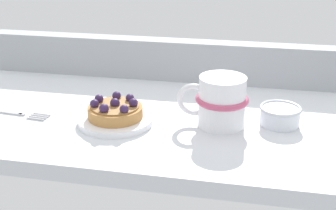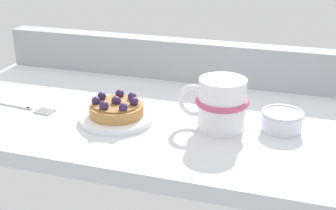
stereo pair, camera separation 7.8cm
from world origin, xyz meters
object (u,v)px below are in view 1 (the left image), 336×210
at_px(dessert_plate, 116,120).
at_px(dessert_fork, 9,112).
at_px(sugar_bowl, 280,115).
at_px(raspberry_tart, 115,110).
at_px(coffee_mug, 221,101).

distance_m(dessert_plate, dessert_fork, 0.21).
relative_size(dessert_fork, sugar_bowl, 2.29).
bearing_deg(raspberry_tart, sugar_bowl, 10.00).
height_order(dessert_plate, sugar_bowl, sugar_bowl).
bearing_deg(dessert_fork, raspberry_tart, -0.00).
height_order(raspberry_tart, sugar_bowl, raspberry_tart).
bearing_deg(dessert_fork, sugar_bowl, 5.83).
bearing_deg(raspberry_tart, dessert_fork, 180.00).
xyz_separation_m(raspberry_tart, sugar_bowl, (0.28, 0.05, -0.01)).
bearing_deg(sugar_bowl, coffee_mug, -166.89).
distance_m(coffee_mug, dessert_fork, 0.39).
distance_m(raspberry_tart, dessert_fork, 0.21).
distance_m(dessert_plate, coffee_mug, 0.19).
height_order(coffee_mug, sugar_bowl, coffee_mug).
relative_size(dessert_plate, sugar_bowl, 1.83).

